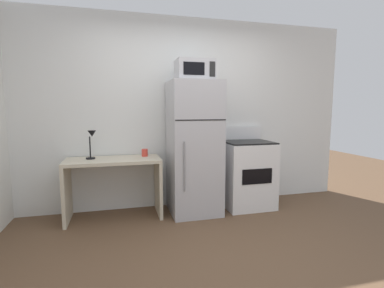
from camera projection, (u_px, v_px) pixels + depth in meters
The scene contains 8 objects.
ground_plane at pixel (221, 263), 2.54m from camera, with size 12.00×12.00×0.00m, color brown.
wall_back_white at pixel (180, 113), 4.01m from camera, with size 5.00×0.10×2.60m, color silver.
desk at pixel (114, 177), 3.56m from camera, with size 1.15×0.53×0.75m.
desk_lamp at pixel (91, 140), 3.48m from camera, with size 0.14×0.12×0.35m.
coffee_mug at pixel (145, 153), 3.71m from camera, with size 0.08×0.08×0.10m, color #D83F33.
refrigerator at pixel (194, 148), 3.72m from camera, with size 0.64×0.67×1.71m.
microwave at pixel (194, 70), 3.57m from camera, with size 0.46×0.35×0.26m.
oven_range at pixel (247, 173), 3.98m from camera, with size 0.66×0.61×1.10m.
Camera 1 is at (-0.85, -2.25, 1.37)m, focal length 26.67 mm.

